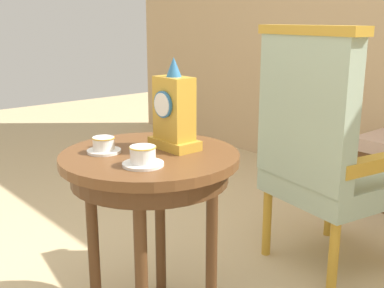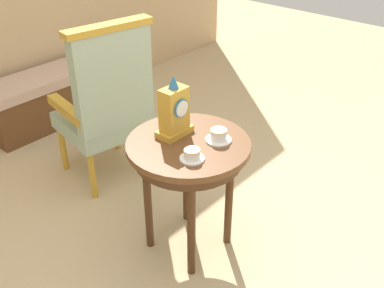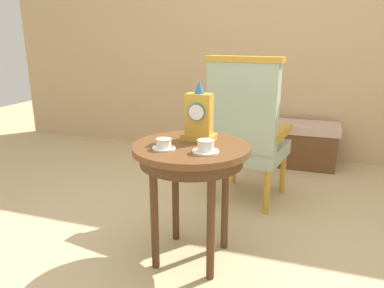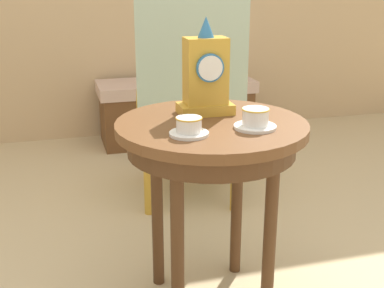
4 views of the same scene
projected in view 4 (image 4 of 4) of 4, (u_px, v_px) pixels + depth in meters
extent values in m
cylinder|color=brown|center=(211.00, 127.00, 1.71)|extent=(0.65, 0.65, 0.03)
cylinder|color=#482B16|center=(211.00, 142.00, 1.73)|extent=(0.57, 0.57, 0.07)
cylinder|color=#482B16|center=(237.00, 197.00, 2.01)|extent=(0.04, 0.04, 0.66)
cylinder|color=#482B16|center=(157.00, 206.00, 1.93)|extent=(0.04, 0.04, 0.66)
cylinder|color=#482B16|center=(177.00, 249.00, 1.64)|extent=(0.04, 0.04, 0.66)
cylinder|color=#482B16|center=(270.00, 235.00, 1.72)|extent=(0.04, 0.04, 0.66)
cylinder|color=white|center=(189.00, 134.00, 1.57)|extent=(0.12, 0.12, 0.01)
cylinder|color=white|center=(189.00, 125.00, 1.56)|extent=(0.08, 0.08, 0.05)
torus|color=gold|center=(189.00, 118.00, 1.55)|extent=(0.08, 0.08, 0.00)
cylinder|color=white|center=(255.00, 127.00, 1.63)|extent=(0.14, 0.14, 0.01)
cylinder|color=white|center=(255.00, 117.00, 1.62)|extent=(0.08, 0.08, 0.06)
torus|color=gold|center=(256.00, 109.00, 1.62)|extent=(0.09, 0.09, 0.00)
cube|color=gold|center=(205.00, 109.00, 1.80)|extent=(0.19, 0.11, 0.04)
cube|color=gold|center=(206.00, 71.00, 1.76)|extent=(0.14, 0.09, 0.23)
cylinder|color=teal|center=(210.00, 68.00, 1.71)|extent=(0.10, 0.01, 0.10)
cylinder|color=white|center=(211.00, 68.00, 1.70)|extent=(0.08, 0.00, 0.08)
cone|color=teal|center=(206.00, 27.00, 1.71)|extent=(0.06, 0.06, 0.07)
cube|color=#9EB299|center=(188.00, 124.00, 2.71)|extent=(0.60, 0.60, 0.11)
cube|color=#9EB299|center=(192.00, 61.00, 2.38)|extent=(0.53, 0.18, 0.64)
cube|color=gold|center=(231.00, 93.00, 2.68)|extent=(0.15, 0.47, 0.06)
cube|color=gold|center=(143.00, 95.00, 2.64)|extent=(0.15, 0.47, 0.06)
cylinder|color=gold|center=(222.00, 150.00, 3.01)|extent=(0.04, 0.04, 0.35)
cylinder|color=gold|center=(147.00, 152.00, 2.97)|extent=(0.04, 0.04, 0.35)
cylinder|color=gold|center=(235.00, 179.00, 2.60)|extent=(0.04, 0.04, 0.35)
cylinder|color=gold|center=(148.00, 182.00, 2.56)|extent=(0.04, 0.04, 0.35)
cube|color=#CCA893|center=(176.00, 86.00, 3.63)|extent=(1.11, 0.40, 0.08)
cube|color=brown|center=(176.00, 116.00, 3.70)|extent=(1.06, 0.38, 0.36)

